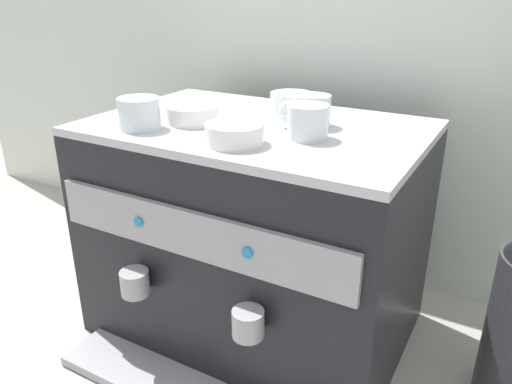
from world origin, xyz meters
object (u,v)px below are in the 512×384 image
object	(u,v)px
espresso_machine	(255,232)
ceramic_cup_1	(311,111)
ceramic_cup_2	(307,121)
ceramic_bowl_1	(235,134)
ceramic_bowl_0	(193,115)
ceramic_bowl_2	(291,102)
ceramic_cup_0	(139,113)
milk_pitcher	(108,252)

from	to	relation	value
espresso_machine	ceramic_cup_1	world-z (taller)	ceramic_cup_1
ceramic_cup_2	ceramic_bowl_1	size ratio (longest dim) A/B	0.96
ceramic_bowl_0	ceramic_bowl_2	world-z (taller)	ceramic_bowl_2
espresso_machine	ceramic_bowl_2	world-z (taller)	ceramic_bowl_2
ceramic_bowl_0	ceramic_cup_2	bearing A→B (deg)	3.61
ceramic_bowl_2	ceramic_cup_1	bearing A→B (deg)	-48.99
espresso_machine	ceramic_cup_1	distance (m)	0.30
ceramic_cup_0	ceramic_cup_2	xyz separation A→B (m)	(0.31, 0.10, 0.00)
ceramic_cup_0	ceramic_bowl_0	size ratio (longest dim) A/B	0.97
ceramic_bowl_0	milk_pitcher	size ratio (longest dim) A/B	0.82
ceramic_cup_2	ceramic_bowl_1	bearing A→B (deg)	-134.22
ceramic_cup_1	milk_pitcher	distance (m)	0.72
espresso_machine	ceramic_cup_0	bearing A→B (deg)	-142.65
milk_pitcher	ceramic_cup_0	bearing A→B (deg)	-24.84
ceramic_bowl_2	milk_pitcher	distance (m)	0.66
ceramic_cup_0	ceramic_bowl_2	size ratio (longest dim) A/B	1.10
ceramic_cup_2	ceramic_bowl_0	distance (m)	0.24
ceramic_cup_2	ceramic_cup_1	bearing A→B (deg)	109.64
ceramic_cup_2	milk_pitcher	world-z (taller)	ceramic_cup_2
ceramic_cup_0	ceramic_cup_1	size ratio (longest dim) A/B	1.15
espresso_machine	milk_pitcher	distance (m)	0.49
ceramic_cup_2	ceramic_cup_0	bearing A→B (deg)	-162.11
ceramic_bowl_1	ceramic_bowl_2	distance (m)	0.28
ceramic_bowl_2	ceramic_cup_0	bearing A→B (deg)	-123.57
ceramic_cup_2	espresso_machine	bearing A→B (deg)	164.06
espresso_machine	ceramic_cup_2	bearing A→B (deg)	-15.94
ceramic_bowl_0	ceramic_bowl_1	bearing A→B (deg)	-28.72
ceramic_bowl_0	ceramic_bowl_1	distance (m)	0.17
ceramic_cup_0	ceramic_bowl_0	world-z (taller)	ceramic_cup_0
ceramic_bowl_2	ceramic_bowl_1	bearing A→B (deg)	-84.66
milk_pitcher	ceramic_cup_2	bearing A→B (deg)	-3.02
espresso_machine	ceramic_bowl_2	xyz separation A→B (m)	(0.01, 0.15, 0.26)
espresso_machine	ceramic_bowl_0	size ratio (longest dim) A/B	6.29
ceramic_cup_1	ceramic_bowl_0	world-z (taller)	ceramic_cup_1
ceramic_cup_0	ceramic_cup_1	xyz separation A→B (m)	(0.28, 0.18, 0.00)
ceramic_cup_0	ceramic_cup_1	world-z (taller)	same
ceramic_cup_0	ceramic_cup_2	size ratio (longest dim) A/B	1.04
ceramic_cup_0	ceramic_bowl_2	bearing A→B (deg)	56.43
ceramic_cup_2	ceramic_bowl_0	bearing A→B (deg)	-176.39
espresso_machine	ceramic_cup_0	size ratio (longest dim) A/B	6.46
ceramic_cup_2	ceramic_bowl_0	size ratio (longest dim) A/B	0.93
ceramic_cup_1	ceramic_bowl_2	distance (m)	0.14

